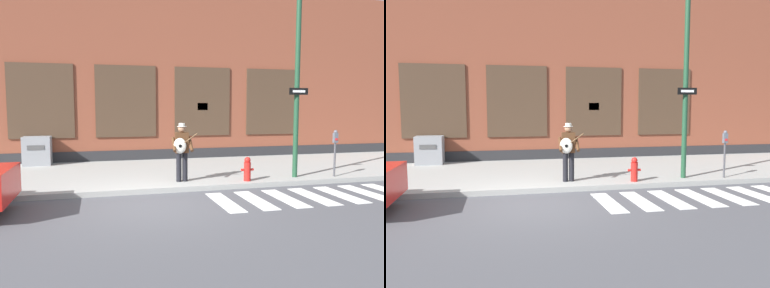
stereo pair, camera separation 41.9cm
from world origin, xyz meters
TOP-DOWN VIEW (x-y plane):
  - ground_plane at (0.00, 0.00)m, footprint 160.00×160.00m
  - sidewalk at (0.00, 3.85)m, footprint 28.00×5.51m
  - building_backdrop at (-0.00, 8.60)m, footprint 28.00×4.06m
  - crosswalk at (4.16, -0.21)m, footprint 5.20×1.90m
  - busker at (1.18, 1.81)m, footprint 0.71×0.55m
  - traffic_light at (4.66, 0.51)m, footprint 0.60×3.26m
  - parking_meter at (5.92, 1.44)m, footprint 0.13×0.11m
  - utility_box at (-3.30, 6.15)m, footprint 0.97×0.71m
  - fire_hydrant at (3.04, 1.44)m, footprint 0.38×0.20m

SIDE VIEW (x-z plane):
  - ground_plane at x=0.00m, z-range 0.00..0.00m
  - crosswalk at x=4.16m, z-range 0.00..0.01m
  - sidewalk at x=0.00m, z-range 0.00..0.14m
  - fire_hydrant at x=3.04m, z-range 0.14..0.84m
  - utility_box at x=-3.30m, z-range 0.14..1.20m
  - parking_meter at x=5.92m, z-range 0.37..1.81m
  - busker at x=1.18m, z-range 0.26..1.94m
  - building_backdrop at x=0.00m, z-range -0.01..7.19m
  - traffic_light at x=4.66m, z-range 1.21..6.96m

